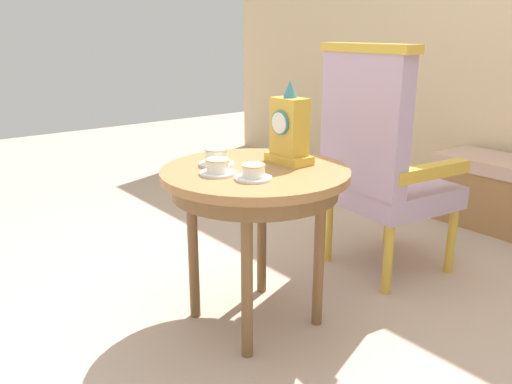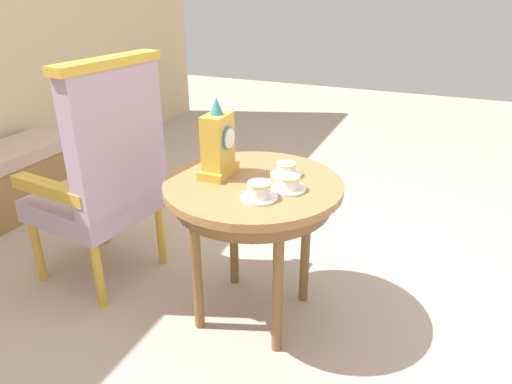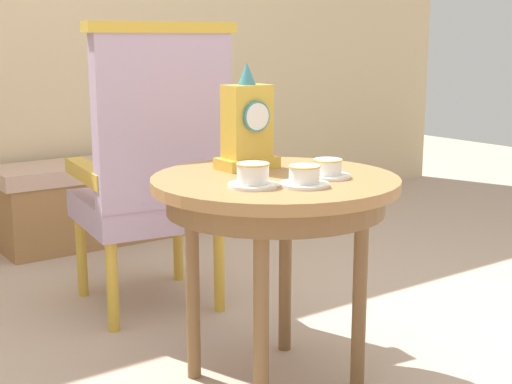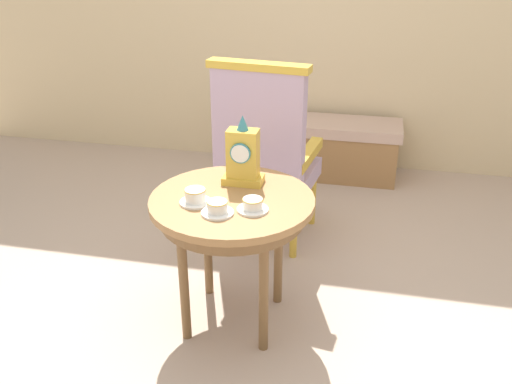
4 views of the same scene
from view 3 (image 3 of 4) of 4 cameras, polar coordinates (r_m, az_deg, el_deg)
ground_plane at (r=2.41m, az=4.11°, el=-14.64°), size 10.00×10.00×0.00m
side_table at (r=2.19m, az=1.52°, el=-0.75°), size 0.75×0.75×0.67m
teacup_left at (r=2.01m, az=-0.24°, el=1.28°), size 0.14×0.14×0.07m
teacup_right at (r=2.03m, az=3.84°, el=1.20°), size 0.14×0.14×0.06m
teacup_center at (r=2.16m, az=5.69°, el=1.80°), size 0.14×0.14×0.06m
mantel_clock at (r=2.29m, az=-0.69°, el=5.21°), size 0.19×0.11×0.34m
armchair at (r=2.83m, az=-8.07°, el=1.99°), size 0.61×0.59×1.14m
window_bench at (r=4.01m, az=-12.08°, el=-0.61°), size 1.13×0.40×0.44m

